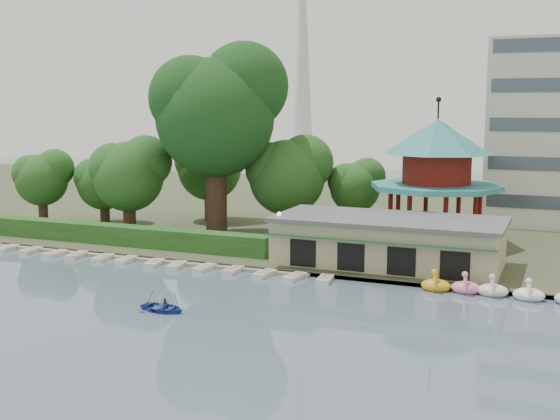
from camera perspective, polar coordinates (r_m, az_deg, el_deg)
The scene contains 14 objects.
ground_plane at distance 43.16m, azimuth -11.80°, elevation -9.74°, with size 220.00×220.00×0.00m, color slate.
shore at distance 89.85m, azimuth 7.09°, elevation 0.02°, with size 220.00×70.00×0.40m, color #424930.
embankment at distance 57.68m, azimuth -2.11°, elevation -4.75°, with size 220.00×0.60×0.30m, color gray.
dock at distance 63.41m, azimuth -12.09°, elevation -3.75°, with size 34.00×1.60×0.24m, color gray.
boathouse at distance 58.36m, azimuth 8.79°, elevation -2.46°, with size 18.60×9.39×3.90m.
pavilion at distance 66.99m, azimuth 12.59°, elevation 3.26°, with size 12.40×12.40×13.50m.
broadcast_tower at distance 186.77m, azimuth 1.83°, elevation 14.86°, with size 8.00×8.00×96.00m.
hedge at distance 67.52m, azimuth -12.64°, elevation -2.00°, with size 30.00×2.00×1.80m, color #285A20.
lamp_post at distance 57.97m, azimuth -0.08°, elevation -1.46°, with size 0.36×0.36×4.28m.
big_tree at distance 69.80m, azimuth -5.10°, elevation 8.31°, with size 12.90×12.02×19.23m.
small_trees at distance 74.95m, azimuth -7.00°, elevation 3.02°, with size 38.99×17.34×10.08m.
swan_boats at distance 52.07m, azimuth 18.57°, elevation -6.39°, with size 13.54×2.14×1.92m.
moored_rowboats at distance 61.23m, azimuth -11.38°, elevation -4.10°, with size 34.68×2.73×0.36m.
rowboat_with_passengers at distance 47.01m, azimuth -9.51°, elevation -7.56°, with size 4.82×3.71×2.01m.
Camera 1 is at (23.31, -33.76, 13.41)m, focal length 45.00 mm.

